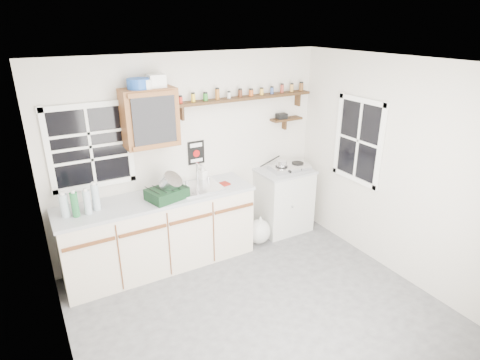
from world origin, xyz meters
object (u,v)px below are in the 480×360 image
at_px(spice_shelf, 246,97).
at_px(main_cabinet, 160,232).
at_px(hotplate, 290,167).
at_px(dish_rack, 168,190).
at_px(right_cabinet, 283,200).
at_px(upper_cabinet, 150,118).

bearing_deg(spice_shelf, main_cabinet, -170.81).
height_order(spice_shelf, hotplate, spice_shelf).
height_order(spice_shelf, dish_rack, spice_shelf).
xyz_separation_m(right_cabinet, hotplate, (0.07, -0.02, 0.49)).
xyz_separation_m(main_cabinet, dish_rack, (0.10, -0.10, 0.56)).
distance_m(upper_cabinet, dish_rack, 0.84).
bearing_deg(spice_shelf, dish_rack, -165.71).
bearing_deg(main_cabinet, right_cabinet, 0.79).
distance_m(spice_shelf, dish_rack, 1.55).
relative_size(right_cabinet, hotplate, 1.58).
relative_size(main_cabinet, right_cabinet, 2.54).
distance_m(main_cabinet, spice_shelf, 1.98).
xyz_separation_m(right_cabinet, upper_cabinet, (-1.80, 0.12, 1.37)).
bearing_deg(upper_cabinet, spice_shelf, 3.09).
xyz_separation_m(spice_shelf, dish_rack, (-1.21, -0.31, -0.90)).
relative_size(spice_shelf, dish_rack, 3.87).
relative_size(main_cabinet, upper_cabinet, 3.55).
xyz_separation_m(upper_cabinet, dish_rack, (0.07, -0.24, -0.80)).
bearing_deg(hotplate, main_cabinet, -174.03).
distance_m(dish_rack, hotplate, 1.80).
bearing_deg(right_cabinet, upper_cabinet, 176.24).
distance_m(main_cabinet, upper_cabinet, 1.37).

